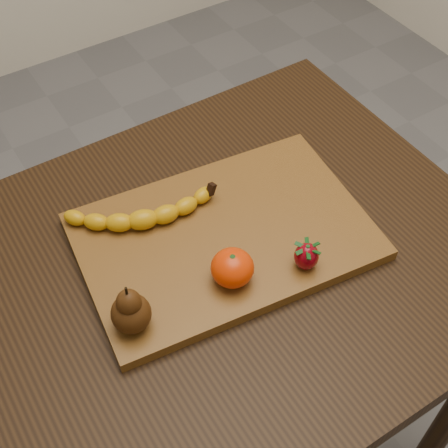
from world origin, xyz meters
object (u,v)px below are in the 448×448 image
pear (130,307)px  mandarin (232,268)px  table (187,311)px  cutting_board (224,236)px

pear → mandarin: bearing=-3.0°
table → cutting_board: cutting_board is taller
cutting_board → pear: 0.22m
table → pear: (-0.11, -0.05, 0.16)m
table → pear: 0.20m
cutting_board → pear: size_ratio=5.12×
pear → mandarin: (0.16, -0.01, -0.02)m
table → pear: size_ratio=11.39×
pear → mandarin: 0.16m
table → mandarin: mandarin is taller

